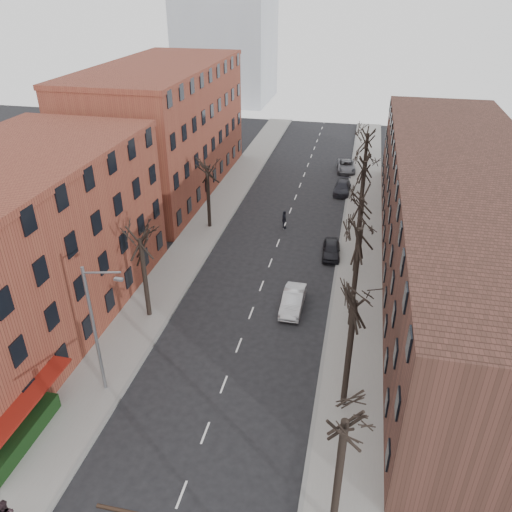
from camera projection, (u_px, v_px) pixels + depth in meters
The scene contains 20 objects.
sidewalk_left at pixel (209, 222), 53.09m from camera, with size 4.00×90.00×0.15m, color gray.
sidewalk_right at pixel (361, 237), 50.13m from camera, with size 4.00×90.00×0.15m, color gray.
building_left_near at pixel (11, 255), 34.62m from camera, with size 12.00×26.00×12.00m, color brown.
building_left_far at pixel (164, 131), 58.87m from camera, with size 12.00×28.00×14.00m, color brown.
building_right at pixel (462, 220), 41.98m from camera, with size 12.00×50.00×10.00m, color #4D2C23.
awning_left at pixel (38, 432), 28.65m from camera, with size 1.20×7.00×0.15m, color maroon.
hedge at pixel (24, 438), 27.50m from camera, with size 0.80×6.00×1.00m, color black.
tree_right_b at pixel (343, 403), 30.62m from camera, with size 5.20×5.20×10.80m, color black, non-canonical shape.
tree_right_c at pixel (350, 326), 37.45m from camera, with size 5.20×5.20×11.60m, color black, non-canonical shape.
tree_right_d at pixel (354, 272), 44.27m from camera, with size 5.20×5.20×10.00m, color black, non-canonical shape.
tree_right_e at pixel (358, 233), 51.09m from camera, with size 5.20×5.20×10.80m, color black, non-canonical shape.
tree_right_f at pixel (360, 203), 57.92m from camera, with size 5.20×5.20×11.60m, color black, non-canonical shape.
tree_left_a at pixel (150, 316), 38.55m from camera, with size 5.20×5.20×9.50m, color black, non-canonical shape.
tree_left_b at pixel (210, 227), 52.20m from camera, with size 5.20×5.20×9.50m, color black, non-canonical shape.
streetlight at pixel (96, 326), 29.18m from camera, with size 2.45×0.22×9.03m.
silver_sedan at pixel (293, 300), 39.04m from camera, with size 1.57×4.51×1.49m, color silver.
parked_car_near at pixel (331, 250), 46.47m from camera, with size 1.62×4.03×1.37m, color black.
parked_car_mid at pixel (342, 188), 60.25m from camera, with size 1.86×4.58×1.33m, color black.
parked_car_far at pixel (346, 166), 66.99m from camera, with size 2.30×5.00×1.39m, color slate.
pedestrian_crossing at pixel (284, 220), 51.55m from camera, with size 1.13×0.47×1.93m, color black.
Camera 1 is at (7.10, -10.94, 22.85)m, focal length 35.00 mm.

